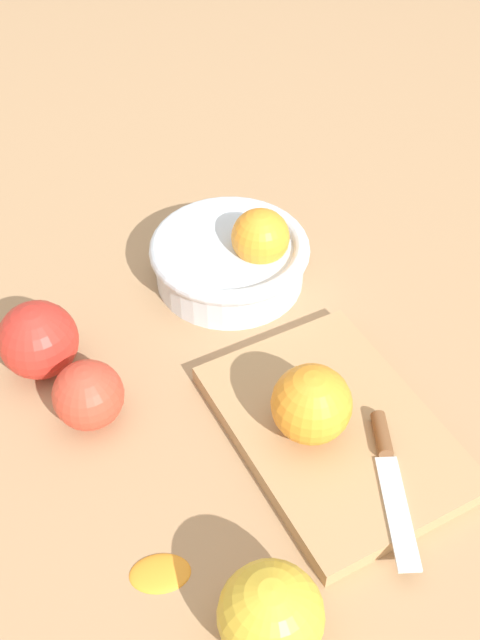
% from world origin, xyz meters
% --- Properties ---
extents(ground_plane, '(2.40, 2.40, 0.00)m').
position_xyz_m(ground_plane, '(0.00, 0.00, 0.00)').
color(ground_plane, tan).
extents(bowl, '(0.18, 0.18, 0.09)m').
position_xyz_m(bowl, '(-0.11, 0.13, 0.03)').
color(bowl, silver).
rests_on(bowl, ground_plane).
extents(cutting_board, '(0.29, 0.23, 0.02)m').
position_xyz_m(cutting_board, '(0.12, 0.06, 0.01)').
color(cutting_board, tan).
rests_on(cutting_board, ground_plane).
extents(orange_on_board, '(0.07, 0.07, 0.07)m').
position_xyz_m(orange_on_board, '(0.11, 0.04, 0.06)').
color(orange_on_board, orange).
rests_on(orange_on_board, cutting_board).
extents(knife, '(0.13, 0.11, 0.01)m').
position_xyz_m(knife, '(0.19, 0.06, 0.02)').
color(knife, silver).
rests_on(knife, cutting_board).
extents(apple_front_right, '(0.08, 0.08, 0.08)m').
position_xyz_m(apple_front_right, '(0.22, -0.12, 0.04)').
color(apple_front_right, gold).
rests_on(apple_front_right, ground_plane).
extents(apple_front_left, '(0.08, 0.08, 0.08)m').
position_xyz_m(apple_front_left, '(-0.14, -0.11, 0.04)').
color(apple_front_left, red).
rests_on(apple_front_left, ground_plane).
extents(apple_front_left_2, '(0.07, 0.07, 0.07)m').
position_xyz_m(apple_front_left_2, '(-0.05, -0.11, 0.03)').
color(apple_front_left_2, '#D6422D').
rests_on(apple_front_left_2, ground_plane).
extents(citrus_peel, '(0.06, 0.06, 0.01)m').
position_xyz_m(citrus_peel, '(0.13, -0.15, 0.00)').
color(citrus_peel, orange).
rests_on(citrus_peel, ground_plane).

